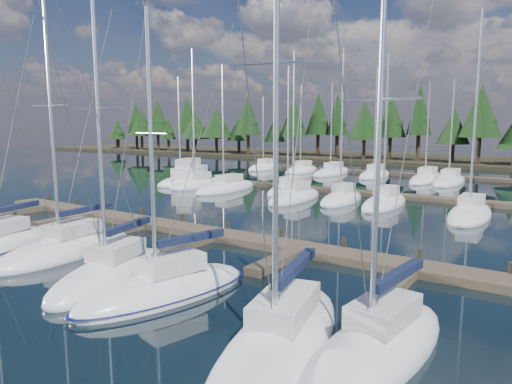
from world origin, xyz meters
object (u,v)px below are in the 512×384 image
Objects in this scene: front_sailboat_6 at (377,348)px; motor_yacht_left at (190,180)px; main_dock at (211,236)px; front_sailboat_2 at (67,249)px; front_sailboat_3 at (112,274)px; front_sailboat_4 at (165,290)px; front_sailboat_5 at (280,342)px.

front_sailboat_6 reaches higher than motor_yacht_left.
front_sailboat_2 reaches higher than main_dock.
front_sailboat_6 is at bearing -40.12° from motor_yacht_left.
front_sailboat_3 is 1.15× the size of front_sailboat_4.
front_sailboat_3 is 3.41m from front_sailboat_4.
front_sailboat_6 is (8.87, 0.07, 0.02)m from front_sailboat_4.
front_sailboat_6 reaches higher than front_sailboat_4.
front_sailboat_6 is (2.62, 1.34, 0.00)m from front_sailboat_5.
front_sailboat_2 is (-4.51, -6.84, 0.08)m from main_dock.
front_sailboat_6 is at bearing 0.00° from front_sailboat_3.
main_dock is 8.19m from front_sailboat_2.
front_sailboat_4 is 6.38m from front_sailboat_5.
front_sailboat_2 is 15.48m from front_sailboat_5.
front_sailboat_5 is at bearing -152.88° from front_sailboat_6.
motor_yacht_left is (-20.04, 27.24, 0.25)m from front_sailboat_3.
motor_yacht_left is (-14.47, 25.82, 0.26)m from front_sailboat_2.
front_sailboat_2 is 1.36× the size of motor_yacht_left.
front_sailboat_5 is 1.13× the size of front_sailboat_6.
main_dock is 8.33m from front_sailboat_3.
front_sailboat_4 is at bearing -9.42° from front_sailboat_2.
front_sailboat_4 reaches higher than motor_yacht_left.
front_sailboat_3 reaches higher than main_dock.
main_dock is at bearing 56.58° from front_sailboat_2.
front_sailboat_5 reaches higher than front_sailboat_2.
main_dock is 14.39m from front_sailboat_5.
front_sailboat_2 is at bearing 169.73° from front_sailboat_5.
main_dock is at bearing 148.22° from front_sailboat_6.
front_sailboat_5 is at bearing -41.85° from main_dock.
front_sailboat_4 is 35.99m from motor_yacht_left.
front_sailboat_3 is 12.27m from front_sailboat_6.
front_sailboat_5 is (15.23, -2.76, 0.01)m from front_sailboat_2.
front_sailboat_4 is at bearing 168.51° from front_sailboat_5.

